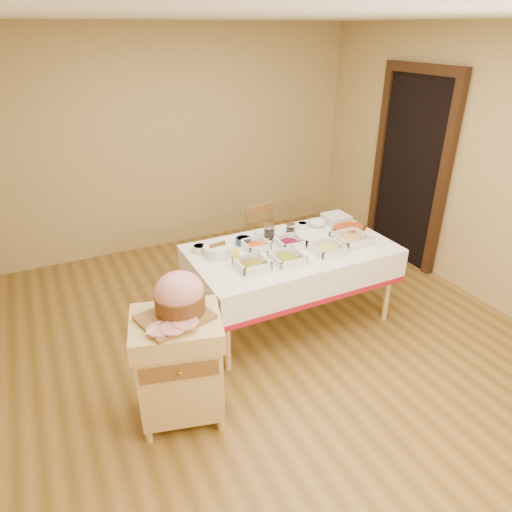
{
  "coord_description": "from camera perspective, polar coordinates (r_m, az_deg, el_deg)",
  "views": [
    {
      "loc": [
        -1.63,
        -2.86,
        2.54
      ],
      "look_at": [
        -0.11,
        0.2,
        0.81
      ],
      "focal_mm": 32.0,
      "sensor_mm": 36.0,
      "label": 1
    }
  ],
  "objects": [
    {
      "name": "bowl_white_imported",
      "position": [
        4.33,
        0.92,
        2.81
      ],
      "size": [
        0.21,
        0.21,
        0.04
      ],
      "primitive_type": "imported",
      "rotation": [
        0.0,
        0.0,
        -0.4
      ],
      "color": "silver",
      "rests_on": "dining_table"
    },
    {
      "name": "butcher_cart",
      "position": [
        3.25,
        -9.55,
        -13.04
      ],
      "size": [
        0.7,
        0.63,
        0.84
      ],
      "color": "#DEBF7A",
      "rests_on": "ground"
    },
    {
      "name": "ham_on_board",
      "position": [
        3.01,
        -9.62,
        -5.15
      ],
      "size": [
        0.46,
        0.44,
        0.31
      ],
      "color": "brown",
      "rests_on": "butcher_cart"
    },
    {
      "name": "small_bowl_mid",
      "position": [
        4.16,
        -1.59,
        1.95
      ],
      "size": [
        0.14,
        0.14,
        0.06
      ],
      "color": "navy",
      "rests_on": "dining_table"
    },
    {
      "name": "brass_platter",
      "position": [
        4.52,
        11.56,
        3.35
      ],
      "size": [
        0.37,
        0.27,
        0.05
      ],
      "color": "gold",
      "rests_on": "dining_table"
    },
    {
      "name": "serving_dish_f",
      "position": [
        4.13,
        4.21,
        1.69
      ],
      "size": [
        0.25,
        0.24,
        0.11
      ],
      "color": "silver",
      "rests_on": "dining_table"
    },
    {
      "name": "serving_dish_e",
      "position": [
        4.07,
        -0.03,
        1.36
      ],
      "size": [
        0.23,
        0.22,
        0.1
      ],
      "color": "silver",
      "rests_on": "dining_table"
    },
    {
      "name": "preserve_jar_left",
      "position": [
        4.26,
        1.67,
        2.95
      ],
      "size": [
        0.11,
        0.11,
        0.14
      ],
      "color": "silver",
      "rests_on": "dining_table"
    },
    {
      "name": "preserve_jar_right",
      "position": [
        4.35,
        4.35,
        3.27
      ],
      "size": [
        0.09,
        0.09,
        0.11
      ],
      "color": "silver",
      "rests_on": "dining_table"
    },
    {
      "name": "dining_chair",
      "position": [
        4.89,
        1.32,
        1.41
      ],
      "size": [
        0.45,
        0.44,
        0.86
      ],
      "color": "brown",
      "rests_on": "ground"
    },
    {
      "name": "small_bowl_right",
      "position": [
        4.52,
        5.83,
        3.87
      ],
      "size": [
        0.11,
        0.11,
        0.05
      ],
      "color": "silver",
      "rests_on": "dining_table"
    },
    {
      "name": "plate_stack",
      "position": [
        4.69,
        9.96,
        4.62
      ],
      "size": [
        0.23,
        0.23,
        0.08
      ],
      "color": "silver",
      "rests_on": "dining_table"
    },
    {
      "name": "bowl_small_imported",
      "position": [
        4.58,
        7.63,
        4.05
      ],
      "size": [
        0.22,
        0.22,
        0.05
      ],
      "primitive_type": "imported",
      "rotation": [
        0.0,
        0.0,
        -0.37
      ],
      "color": "silver",
      "rests_on": "dining_table"
    },
    {
      "name": "serving_dish_b",
      "position": [
        3.85,
        3.93,
        -0.24
      ],
      "size": [
        0.26,
        0.26,
        0.1
      ],
      "color": "silver",
      "rests_on": "dining_table"
    },
    {
      "name": "dining_table",
      "position": [
        4.18,
        4.38,
        -0.96
      ],
      "size": [
        1.82,
        1.02,
        0.76
      ],
      "color": "#DEBF7A",
      "rests_on": "ground"
    },
    {
      "name": "small_bowl_left",
      "position": [
        4.04,
        -7.05,
        0.96
      ],
      "size": [
        0.13,
        0.13,
        0.06
      ],
      "color": "silver",
      "rests_on": "dining_table"
    },
    {
      "name": "bread_basket",
      "position": [
        3.95,
        -4.8,
        0.69
      ],
      "size": [
        0.25,
        0.25,
        0.11
      ],
      "color": "silver",
      "rests_on": "dining_table"
    },
    {
      "name": "serving_dish_c",
      "position": [
        4.06,
        8.93,
        0.96
      ],
      "size": [
        0.27,
        0.27,
        0.11
      ],
      "color": "silver",
      "rests_on": "dining_table"
    },
    {
      "name": "mustard_bottle",
      "position": [
        3.79,
        -2.56,
        -0.01
      ],
      "size": [
        0.05,
        0.05,
        0.16
      ],
      "color": "yellow",
      "rests_on": "dining_table"
    },
    {
      "name": "serving_dish_a",
      "position": [
        3.74,
        -0.51,
        -1.01
      ],
      "size": [
        0.26,
        0.25,
        0.11
      ],
      "color": "silver",
      "rests_on": "dining_table"
    },
    {
      "name": "serving_dish_d",
      "position": [
        4.28,
        11.84,
        2.12
      ],
      "size": [
        0.3,
        0.3,
        0.11
      ],
      "color": "silver",
      "rests_on": "dining_table"
    },
    {
      "name": "room_shell",
      "position": [
        3.52,
        3.01,
        6.11
      ],
      "size": [
        5.0,
        5.0,
        5.0
      ],
      "color": "olive",
      "rests_on": "ground"
    },
    {
      "name": "doorway",
      "position": [
        5.56,
        18.77,
        10.5
      ],
      "size": [
        0.09,
        1.1,
        2.2
      ],
      "color": "black",
      "rests_on": "ground"
    }
  ]
}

